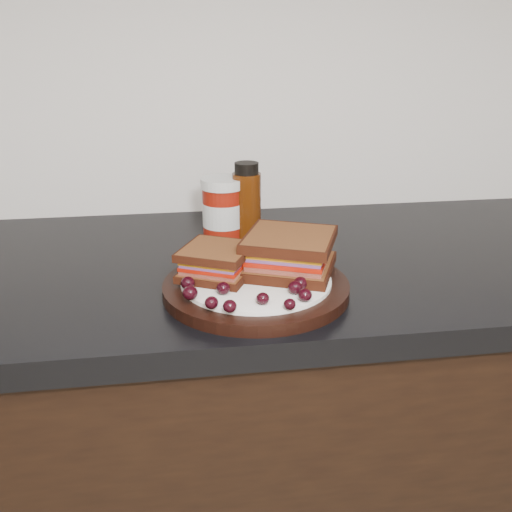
{
  "coord_description": "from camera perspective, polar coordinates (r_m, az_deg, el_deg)",
  "views": [
    {
      "loc": [
        -0.14,
        0.78,
        1.26
      ],
      "look_at": [
        -0.03,
        1.56,
        0.96
      ],
      "focal_mm": 40.0,
      "sensor_mm": 36.0,
      "label": 1
    }
  ],
  "objects": [
    {
      "name": "grape_0",
      "position": [
        0.79,
        -6.61,
        -3.69
      ],
      "size": [
        0.02,
        0.02,
        0.02
      ],
      "primitive_type": "ellipsoid",
      "color": "black",
      "rests_on": "plate"
    },
    {
      "name": "grape_1",
      "position": [
        0.8,
        -3.29,
        -3.23
      ],
      "size": [
        0.02,
        0.02,
        0.02
      ],
      "primitive_type": "ellipsoid",
      "color": "black",
      "rests_on": "plate"
    },
    {
      "name": "base_cabinets",
      "position": [
        1.25,
        0.28,
        -20.68
      ],
      "size": [
        3.96,
        0.58,
        0.86
      ],
      "primitive_type": "cube",
      "color": "black",
      "rests_on": "ground_plane"
    },
    {
      "name": "grape_18",
      "position": [
        0.82,
        -6.83,
        -2.7
      ],
      "size": [
        0.02,
        0.02,
        0.02
      ],
      "primitive_type": "ellipsoid",
      "color": "black",
      "rests_on": "plate"
    },
    {
      "name": "sandwich_left",
      "position": [
        0.86,
        -3.95,
        -0.58
      ],
      "size": [
        0.13,
        0.13,
        0.05
      ],
      "primitive_type": null,
      "rotation": [
        0.0,
        0.0,
        -0.46
      ],
      "color": "brown",
      "rests_on": "plate"
    },
    {
      "name": "grape_20",
      "position": [
        0.86,
        -3.96,
        -1.59
      ],
      "size": [
        0.02,
        0.02,
        0.01
      ],
      "primitive_type": "ellipsoid",
      "color": "black",
      "rests_on": "plate"
    },
    {
      "name": "grape_10",
      "position": [
        0.85,
        6.45,
        -1.79
      ],
      "size": [
        0.02,
        0.02,
        0.02
      ],
      "primitive_type": "ellipsoid",
      "color": "black",
      "rests_on": "plate"
    },
    {
      "name": "grape_4",
      "position": [
        0.77,
        0.69,
        -4.27
      ],
      "size": [
        0.02,
        0.02,
        0.02
      ],
      "primitive_type": "ellipsoid",
      "color": "black",
      "rests_on": "plate"
    },
    {
      "name": "grape_13",
      "position": [
        0.91,
        3.62,
        -0.26
      ],
      "size": [
        0.02,
        0.02,
        0.02
      ],
      "primitive_type": "ellipsoid",
      "color": "black",
      "rests_on": "plate"
    },
    {
      "name": "condiment_jar",
      "position": [
        1.07,
        -3.32,
        4.68
      ],
      "size": [
        0.1,
        0.1,
        0.12
      ],
      "primitive_type": "cylinder",
      "rotation": [
        0.0,
        0.0,
        0.27
      ],
      "color": "maroon",
      "rests_on": "countertop"
    },
    {
      "name": "grape_17",
      "position": [
        0.85,
        -4.65,
        -1.78
      ],
      "size": [
        0.02,
        0.02,
        0.02
      ],
      "primitive_type": "ellipsoid",
      "color": "black",
      "rests_on": "plate"
    },
    {
      "name": "grape_3",
      "position": [
        0.75,
        -2.63,
        -5.04
      ],
      "size": [
        0.02,
        0.02,
        0.02
      ],
      "primitive_type": "ellipsoid",
      "color": "black",
      "rests_on": "plate"
    },
    {
      "name": "grape_12",
      "position": [
        0.87,
        5.49,
        -1.41
      ],
      "size": [
        0.02,
        0.02,
        0.01
      ],
      "primitive_type": "ellipsoid",
      "color": "black",
      "rests_on": "plate"
    },
    {
      "name": "sandwich_right",
      "position": [
        0.87,
        3.36,
        0.29
      ],
      "size": [
        0.17,
        0.17,
        0.06
      ],
      "primitive_type": null,
      "rotation": [
        0.0,
        0.0,
        -0.4
      ],
      "color": "brown",
      "rests_on": "plate"
    },
    {
      "name": "grape_21",
      "position": [
        0.84,
        -4.45,
        -2.08
      ],
      "size": [
        0.02,
        0.02,
        0.01
      ],
      "primitive_type": "ellipsoid",
      "color": "black",
      "rests_on": "plate"
    },
    {
      "name": "grape_6",
      "position": [
        0.76,
        3.38,
        -4.84
      ],
      "size": [
        0.02,
        0.02,
        0.02
      ],
      "primitive_type": "ellipsoid",
      "color": "black",
      "rests_on": "plate"
    },
    {
      "name": "grape_5",
      "position": [
        0.77,
        0.57,
        -4.25
      ],
      "size": [
        0.02,
        0.02,
        0.01
      ],
      "primitive_type": "ellipsoid",
      "color": "black",
      "rests_on": "plate"
    },
    {
      "name": "oil_bottle",
      "position": [
        1.07,
        -0.94,
        5.43
      ],
      "size": [
        0.07,
        0.07,
        0.15
      ],
      "primitive_type": "cylinder",
      "rotation": [
        0.0,
        0.0,
        0.43
      ],
      "color": "#441C06",
      "rests_on": "countertop"
    },
    {
      "name": "plate",
      "position": [
        0.86,
        0.0,
        -3.17
      ],
      "size": [
        0.28,
        0.28,
        0.02
      ],
      "primitive_type": "cylinder",
      "color": "black",
      "rests_on": "countertop"
    },
    {
      "name": "grape_16",
      "position": [
        0.86,
        -5.02,
        -1.58
      ],
      "size": [
        0.02,
        0.02,
        0.02
      ],
      "primitive_type": "ellipsoid",
      "color": "black",
      "rests_on": "plate"
    },
    {
      "name": "grape_11",
      "position": [
        0.87,
        5.31,
        -1.4
      ],
      "size": [
        0.02,
        0.02,
        0.02
      ],
      "primitive_type": "ellipsoid",
      "color": "black",
      "rests_on": "plate"
    },
    {
      "name": "grape_9",
      "position": [
        0.82,
        4.47,
        -2.73
      ],
      "size": [
        0.02,
        0.02,
        0.02
      ],
      "primitive_type": "ellipsoid",
      "color": "black",
      "rests_on": "plate"
    },
    {
      "name": "grape_7",
      "position": [
        0.78,
        4.92,
        -3.92
      ],
      "size": [
        0.02,
        0.02,
        0.02
      ],
      "primitive_type": "ellipsoid",
      "color": "black",
      "rests_on": "plate"
    },
    {
      "name": "grape_8",
      "position": [
        0.8,
        3.94,
        -3.16
      ],
      "size": [
        0.02,
        0.02,
        0.02
      ],
      "primitive_type": "ellipsoid",
      "color": "black",
      "rests_on": "plate"
    },
    {
      "name": "grape_2",
      "position": [
        0.76,
        -4.47,
        -4.68
      ],
      "size": [
        0.02,
        0.02,
        0.02
      ],
      "primitive_type": "ellipsoid",
      "color": "black",
      "rests_on": "plate"
    },
    {
      "name": "grape_19",
      "position": [
        0.9,
        -3.68,
        -0.45
      ],
      "size": [
        0.02,
        0.02,
        0.02
      ],
      "primitive_type": "ellipsoid",
      "color": "black",
      "rests_on": "plate"
    },
    {
      "name": "countertop",
      "position": [
        1.01,
        0.33,
        -1.23
      ],
      "size": [
        3.98,
        0.6,
        0.04
      ],
      "primitive_type": "cube",
      "color": "black",
      "rests_on": "base_cabinets"
    },
    {
      "name": "grape_15",
      "position": [
        0.88,
        -2.82,
        -0.93
      ],
      "size": [
        0.02,
        0.02,
        0.02
      ],
      "primitive_type": "ellipsoid",
      "color": "black",
      "rests_on": "plate"
    },
    {
      "name": "grape_14",
      "position": [
        0.9,
        -3.19,
        -0.45
      ],
      "size": [
        0.02,
        0.02,
        0.02
      ],
      "primitive_type": "ellipsoid",
      "color": "black",
      "rests_on": "plate"
    }
  ]
}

